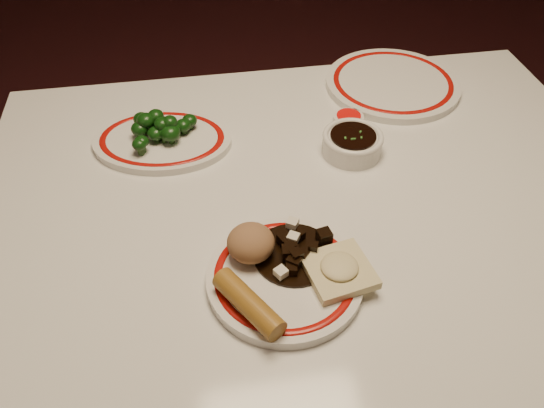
{
  "coord_description": "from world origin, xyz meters",
  "views": [
    {
      "loc": [
        -0.19,
        -0.66,
        1.4
      ],
      "look_at": [
        -0.09,
        -0.06,
        0.8
      ],
      "focal_mm": 35.0,
      "sensor_mm": 36.0,
      "label": 1
    }
  ],
  "objects": [
    {
      "name": "ground",
      "position": [
        0.0,
        0.0,
        0.0
      ],
      "size": [
        7.0,
        7.0,
        0.0
      ],
      "primitive_type": "plane",
      "color": "black",
      "rests_on": "ground"
    },
    {
      "name": "dining_table",
      "position": [
        0.0,
        0.0,
        0.66
      ],
      "size": [
        1.2,
        0.9,
        0.75
      ],
      "color": "silver",
      "rests_on": "ground"
    },
    {
      "name": "main_plate",
      "position": [
        -0.09,
        -0.18,
        0.76
      ],
      "size": [
        0.28,
        0.28,
        0.02
      ],
      "color": "silver",
      "rests_on": "dining_table"
    },
    {
      "name": "rice_mound",
      "position": [
        -0.13,
        -0.13,
        0.79
      ],
      "size": [
        0.07,
        0.07,
        0.05
      ],
      "primitive_type": "ellipsoid",
      "color": "#926645",
      "rests_on": "main_plate"
    },
    {
      "name": "spring_roll",
      "position": [
        -0.15,
        -0.23,
        0.78
      ],
      "size": [
        0.09,
        0.12,
        0.03
      ],
      "primitive_type": "cylinder",
      "rotation": [
        1.57,
        0.0,
        0.55
      ],
      "color": "olive",
      "rests_on": "main_plate"
    },
    {
      "name": "fried_wonton",
      "position": [
        -0.01,
        -0.19,
        0.78
      ],
      "size": [
        0.11,
        0.11,
        0.03
      ],
      "color": "beige",
      "rests_on": "main_plate"
    },
    {
      "name": "stirfry_heap",
      "position": [
        -0.06,
        -0.14,
        0.78
      ],
      "size": [
        0.13,
        0.13,
        0.03
      ],
      "color": "black",
      "rests_on": "main_plate"
    },
    {
      "name": "broccoli_plate",
      "position": [
        -0.26,
        0.2,
        0.76
      ],
      "size": [
        0.31,
        0.28,
        0.02
      ],
      "color": "silver",
      "rests_on": "dining_table"
    },
    {
      "name": "broccoli_pile",
      "position": [
        -0.26,
        0.2,
        0.79
      ],
      "size": [
        0.13,
        0.11,
        0.05
      ],
      "color": "#23471C",
      "rests_on": "broccoli_plate"
    },
    {
      "name": "soy_bowl",
      "position": [
        0.1,
        0.11,
        0.77
      ],
      "size": [
        0.11,
        0.11,
        0.04
      ],
      "color": "silver",
      "rests_on": "dining_table"
    },
    {
      "name": "sweet_sour_dish",
      "position": [
        0.12,
        0.21,
        0.76
      ],
      "size": [
        0.06,
        0.06,
        0.02
      ],
      "color": "silver",
      "rests_on": "dining_table"
    },
    {
      "name": "mustard_dish",
      "position": [
        0.14,
        0.15,
        0.76
      ],
      "size": [
        0.06,
        0.06,
        0.02
      ],
      "color": "silver",
      "rests_on": "dining_table"
    },
    {
      "name": "far_plate",
      "position": [
        0.26,
        0.33,
        0.76
      ],
      "size": [
        0.38,
        0.38,
        0.02
      ],
      "color": "silver",
      "rests_on": "dining_table"
    }
  ]
}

